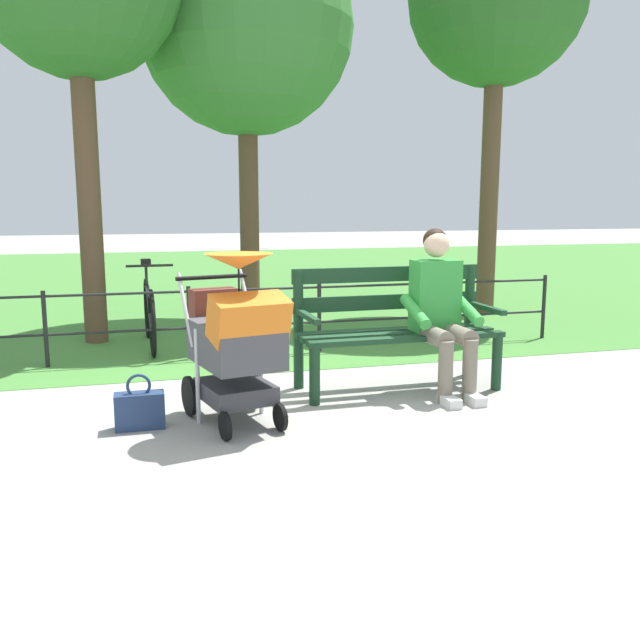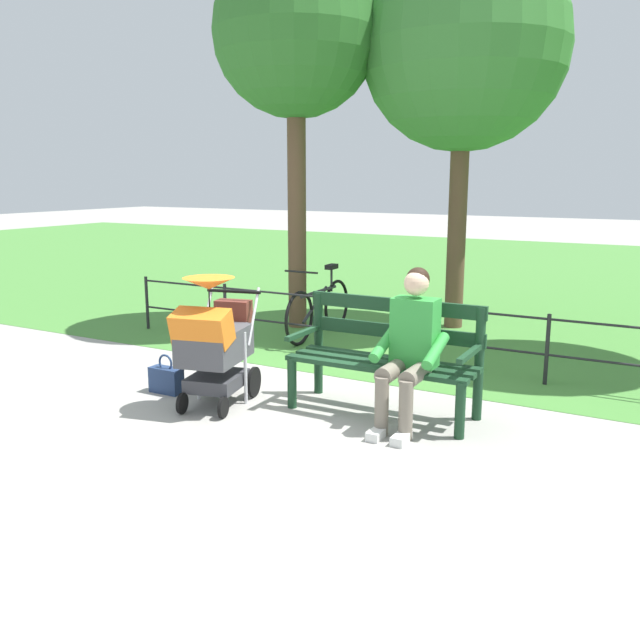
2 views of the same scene
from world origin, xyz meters
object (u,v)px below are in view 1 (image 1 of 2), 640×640
at_px(handbag, 140,410).
at_px(tree_behind_fence, 246,27).
at_px(bicycle, 149,312).
at_px(park_bench, 394,323).
at_px(stroller, 236,337).
at_px(person_on_bench, 441,306).

height_order(handbag, tree_behind_fence, tree_behind_fence).
distance_m(handbag, tree_behind_fence, 5.50).
bearing_deg(handbag, tree_behind_fence, -109.47).
bearing_deg(handbag, bicycle, -93.05).
relative_size(park_bench, stroller, 1.40).
height_order(park_bench, stroller, stroller).
distance_m(person_on_bench, bicycle, 3.21).
relative_size(person_on_bench, stroller, 1.11).
distance_m(park_bench, handbag, 2.10).
distance_m(park_bench, person_on_bench, 0.40).
relative_size(park_bench, bicycle, 0.97).
relative_size(tree_behind_fence, bicycle, 2.93).
bearing_deg(bicycle, stroller, 100.14).
bearing_deg(tree_behind_fence, handbag, 70.53).
bearing_deg(bicycle, handbag, 86.95).
xyz_separation_m(park_bench, person_on_bench, (-0.29, 0.22, 0.15)).
xyz_separation_m(park_bench, handbag, (1.99, 0.53, -0.40)).
bearing_deg(stroller, park_bench, -156.19).
distance_m(stroller, bicycle, 2.80).
distance_m(person_on_bench, handbag, 2.37).
bearing_deg(park_bench, person_on_bench, 142.88).
bearing_deg(handbag, park_bench, -165.14).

